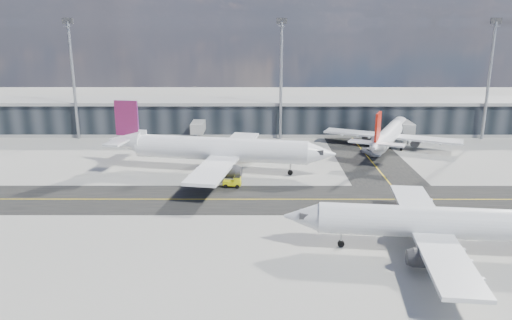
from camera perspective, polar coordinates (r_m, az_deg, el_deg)
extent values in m
plane|color=gray|center=(77.95, 4.39, -5.51)|extent=(300.00, 300.00, 0.00)
cube|color=black|center=(81.68, 4.19, -4.50)|extent=(180.00, 14.00, 0.02)
cube|color=black|center=(113.65, 12.19, 0.92)|extent=(14.00, 50.00, 0.02)
cube|color=yellow|center=(81.68, 4.19, -4.49)|extent=(180.00, 0.25, 0.01)
cube|color=yellow|center=(113.64, 12.19, 0.93)|extent=(0.25, 50.00, 0.01)
cube|color=black|center=(129.92, 2.67, 4.86)|extent=(150.00, 12.00, 8.00)
cube|color=gray|center=(129.19, 2.69, 6.78)|extent=(152.00, 13.00, 0.80)
cube|color=gray|center=(130.63, 2.65, 3.31)|extent=(150.00, 12.20, 0.80)
cube|color=gray|center=(122.85, -6.56, 3.92)|extent=(3.00, 10.00, 2.40)
cylinder|color=gray|center=(118.48, -6.79, 2.35)|extent=(0.60, 0.60, 2.40)
cube|color=gray|center=(127.19, 16.48, 3.78)|extent=(3.00, 10.00, 2.40)
cylinder|color=gray|center=(122.97, 17.04, 2.25)|extent=(0.60, 0.60, 2.40)
cylinder|color=gray|center=(129.16, -20.14, 8.37)|extent=(0.70, 0.70, 28.00)
cube|color=#2D2D30|center=(128.42, -20.74, 14.66)|extent=(2.50, 0.50, 1.40)
cylinder|color=gray|center=(121.51, 2.87, 8.89)|extent=(0.70, 0.70, 28.00)
cube|color=#2D2D30|center=(120.73, 2.96, 15.60)|extent=(2.50, 0.50, 1.40)
cylinder|color=gray|center=(133.60, 25.05, 8.07)|extent=(0.70, 0.70, 28.00)
cube|color=#2D2D30|center=(132.89, 25.76, 14.14)|extent=(2.50, 0.50, 1.40)
cylinder|color=white|center=(95.64, -4.00, 1.27)|extent=(33.67, 10.46, 4.46)
cone|color=white|center=(92.82, 7.40, 0.74)|extent=(6.29, 5.39, 4.46)
cone|color=white|center=(102.04, -14.67, 2.08)|extent=(7.38, 5.60, 4.46)
cube|color=white|center=(95.65, -3.34, 0.59)|extent=(12.36, 38.25, 0.56)
cylinder|color=#2D2D30|center=(102.01, -1.83, 0.84)|extent=(5.07, 3.37, 2.56)
cylinder|color=#2D2D30|center=(89.49, -3.65, -1.28)|extent=(5.07, 3.37, 2.56)
cube|color=silver|center=(101.79, -1.83, 1.33)|extent=(2.27, 0.84, 0.89)
cube|color=silver|center=(89.24, -3.66, -0.73)|extent=(2.27, 0.84, 0.89)
cube|color=#611B54|center=(100.87, -14.56, 4.66)|extent=(4.69, 1.34, 6.91)
cube|color=white|center=(101.90, -14.70, 2.45)|extent=(5.50, 13.71, 0.39)
cube|color=#2D2D30|center=(92.74, 7.06, 1.02)|extent=(2.64, 2.81, 0.78)
cylinder|color=gray|center=(94.09, 3.95, -0.94)|extent=(0.31, 0.31, 2.23)
cylinder|color=black|center=(94.33, 3.94, -1.43)|extent=(1.06, 0.57, 1.00)
cylinder|color=black|center=(100.03, -4.10, -0.38)|extent=(1.31, 0.77, 1.23)
cylinder|color=black|center=(93.84, -5.12, -1.47)|extent=(1.31, 0.77, 1.23)
cylinder|color=white|center=(117.27, 15.14, 2.99)|extent=(14.69, 26.19, 3.62)
cone|color=white|center=(132.20, 16.33, 4.27)|extent=(5.19, 5.63, 3.62)
cone|color=white|center=(101.92, 13.58, 1.59)|extent=(5.57, 6.45, 3.62)
cube|color=white|center=(118.34, 15.19, 2.65)|extent=(29.86, 17.03, 0.45)
cylinder|color=#2D2D30|center=(120.40, 12.69, 2.54)|extent=(3.49, 4.33, 2.08)
cylinder|color=#2D2D30|center=(118.69, 17.81, 1.99)|extent=(3.49, 4.33, 2.08)
cube|color=silver|center=(120.24, 12.71, 2.88)|extent=(1.09, 1.80, 0.72)
cube|color=silver|center=(118.53, 17.84, 2.33)|extent=(1.09, 1.80, 0.72)
cube|color=red|center=(101.55, 13.77, 3.73)|extent=(1.97, 3.63, 5.62)
cube|color=white|center=(101.80, 13.60, 1.88)|extent=(10.93, 6.86, 0.32)
cube|color=#2D2D30|center=(131.69, 16.31, 4.39)|extent=(2.57, 2.48, 0.63)
cylinder|color=gray|center=(128.30, 15.93, 2.82)|extent=(0.29, 0.29, 1.81)
cylinder|color=black|center=(128.44, 15.90, 2.52)|extent=(0.63, 0.87, 0.82)
cylinder|color=black|center=(117.55, 13.66, 1.56)|extent=(0.83, 1.09, 1.00)
cylinder|color=black|center=(116.68, 16.27, 1.27)|extent=(0.83, 1.09, 1.00)
cylinder|color=silver|center=(66.13, 20.13, -6.72)|extent=(29.70, 7.23, 3.93)
cone|color=silver|center=(64.20, 5.42, -6.47)|extent=(5.32, 4.46, 3.93)
cube|color=silver|center=(66.27, 19.23, -7.51)|extent=(8.65, 33.72, 0.49)
cylinder|color=#2D2D30|center=(61.24, 19.39, -10.56)|extent=(4.35, 2.71, 2.26)
cylinder|color=#2D2D30|center=(71.79, 17.40, -6.49)|extent=(4.35, 2.71, 2.26)
cube|color=silver|center=(60.91, 19.45, -9.90)|extent=(1.99, 0.61, 0.79)
cube|color=silver|center=(71.51, 17.45, -5.90)|extent=(1.99, 0.61, 0.79)
cube|color=#2D2D30|center=(64.05, 5.87, -6.16)|extent=(2.19, 2.37, 0.69)
cylinder|color=gray|center=(65.40, 9.72, -8.83)|extent=(0.26, 0.26, 1.96)
cylinder|color=black|center=(65.70, 9.69, -9.41)|extent=(0.92, 0.44, 0.88)
cylinder|color=black|center=(65.09, 21.30, -10.46)|extent=(1.13, 0.61, 1.08)
cylinder|color=black|center=(70.27, 20.13, -8.39)|extent=(1.13, 0.61, 1.08)
cube|color=yellow|center=(87.20, -2.75, -2.64)|extent=(3.24, 1.80, 0.72)
cube|color=yellow|center=(86.85, -2.15, -2.25)|extent=(1.29, 1.46, 0.93)
cube|color=black|center=(86.74, -2.15, -2.02)|extent=(1.18, 1.40, 0.26)
cylinder|color=black|center=(87.79, -2.01, -2.79)|extent=(0.75, 0.34, 0.72)
cylinder|color=black|center=(86.54, -2.14, -3.06)|extent=(0.75, 0.34, 0.72)
cylinder|color=black|center=(88.13, -3.33, -2.74)|extent=(0.75, 0.34, 0.72)
cylinder|color=black|center=(86.88, -3.49, -3.01)|extent=(0.75, 0.34, 0.72)
imported|color=white|center=(111.26, 13.08, 0.96)|extent=(3.92, 5.91, 1.51)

